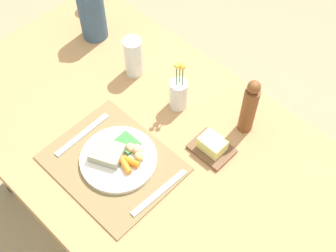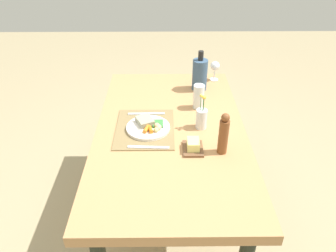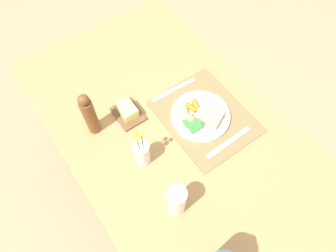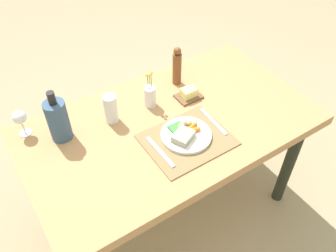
# 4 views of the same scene
# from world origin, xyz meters

# --- Properties ---
(ground_plane) EXTENTS (8.00, 8.00, 0.00)m
(ground_plane) POSITION_xyz_m (0.00, 0.00, 0.00)
(ground_plane) COLOR tan
(dining_table) EXTENTS (1.43, 0.82, 0.74)m
(dining_table) POSITION_xyz_m (0.00, 0.00, 0.65)
(dining_table) COLOR tan
(dining_table) RESTS_ON ground_plane
(placemat) EXTENTS (0.39, 0.32, 0.01)m
(placemat) POSITION_xyz_m (0.00, -0.14, 0.74)
(placemat) COLOR olive
(placemat) RESTS_ON dining_table
(dinner_plate) EXTENTS (0.24, 0.24, 0.05)m
(dinner_plate) POSITION_xyz_m (0.00, -0.12, 0.76)
(dinner_plate) COLOR white
(dinner_plate) RESTS_ON placemat
(fork) EXTENTS (0.02, 0.21, 0.00)m
(fork) POSITION_xyz_m (-0.15, -0.14, 0.74)
(fork) COLOR silver
(fork) RESTS_ON placemat
(knife) EXTENTS (0.03, 0.21, 0.00)m
(knife) POSITION_xyz_m (0.18, -0.11, 0.74)
(knife) COLOR silver
(knife) RESTS_ON placemat
(flower_vase) EXTENTS (0.06, 0.06, 0.21)m
(flower_vase) POSITION_xyz_m (-0.01, 0.17, 0.80)
(flower_vase) COLOR silver
(flower_vase) RESTS_ON dining_table
(pepper_mill) EXTENTS (0.05, 0.05, 0.22)m
(pepper_mill) POSITION_xyz_m (0.21, 0.25, 0.84)
(pepper_mill) COLOR brown
(pepper_mill) RESTS_ON dining_table
(butter_dish) EXTENTS (0.13, 0.10, 0.06)m
(butter_dish) POSITION_xyz_m (0.19, 0.11, 0.76)
(butter_dish) COLOR brown
(butter_dish) RESTS_ON dining_table
(water_tumbler) EXTENTS (0.07, 0.07, 0.15)m
(water_tumbler) POSITION_xyz_m (-0.23, 0.17, 0.80)
(water_tumbler) COLOR silver
(water_tumbler) RESTS_ON dining_table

